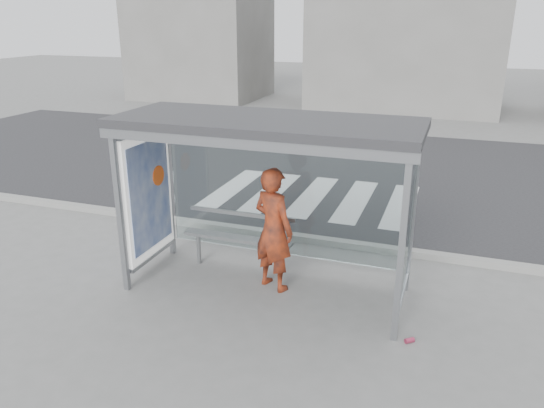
{
  "coord_description": "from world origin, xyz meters",
  "views": [
    {
      "loc": [
        2.46,
        -6.73,
        3.94
      ],
      "look_at": [
        0.02,
        0.2,
        1.32
      ],
      "focal_mm": 35.0,
      "sensor_mm": 36.0,
      "label": 1
    }
  ],
  "objects": [
    {
      "name": "road",
      "position": [
        0.0,
        7.0,
        0.0
      ],
      "size": [
        30.0,
        10.0,
        0.01
      ],
      "primitive_type": "cube",
      "color": "#252527",
      "rests_on": "ground"
    },
    {
      "name": "person",
      "position": [
        0.07,
        0.12,
        0.95
      ],
      "size": [
        0.82,
        0.69,
        1.9
      ],
      "primitive_type": "imported",
      "rotation": [
        0.0,
        0.0,
        2.74
      ],
      "color": "orange",
      "rests_on": "ground"
    },
    {
      "name": "bench",
      "position": [
        -0.67,
        0.5,
        0.56
      ],
      "size": [
        1.82,
        0.32,
        0.94
      ],
      "color": "slate",
      "rests_on": "ground"
    },
    {
      "name": "crosswalk",
      "position": [
        -0.5,
        4.5,
        0.0
      ],
      "size": [
        4.55,
        3.0,
        0.0
      ],
      "color": "silver",
      "rests_on": "ground"
    },
    {
      "name": "building_center",
      "position": [
        0.0,
        18.0,
        2.5
      ],
      "size": [
        8.0,
        5.0,
        5.0
      ],
      "primitive_type": "cube",
      "color": "slate",
      "rests_on": "ground"
    },
    {
      "name": "bus_shelter",
      "position": [
        -0.37,
        0.06,
        1.98
      ],
      "size": [
        4.25,
        1.65,
        2.62
      ],
      "color": "gray",
      "rests_on": "ground"
    },
    {
      "name": "soda_can",
      "position": [
        2.2,
        -0.71,
        0.03
      ],
      "size": [
        0.14,
        0.13,
        0.07
      ],
      "primitive_type": "cylinder",
      "rotation": [
        0.0,
        1.57,
        0.68
      ],
      "color": "#C83A5F",
      "rests_on": "ground"
    },
    {
      "name": "building_left",
      "position": [
        -10.0,
        18.0,
        3.0
      ],
      "size": [
        6.0,
        5.0,
        6.0
      ],
      "primitive_type": "cube",
      "color": "slate",
      "rests_on": "ground"
    },
    {
      "name": "curb",
      "position": [
        0.0,
        1.95,
        0.06
      ],
      "size": [
        30.0,
        0.18,
        0.12
      ],
      "primitive_type": "cube",
      "color": "gray",
      "rests_on": "ground"
    },
    {
      "name": "ground",
      "position": [
        0.0,
        0.0,
        0.0
      ],
      "size": [
        80.0,
        80.0,
        0.0
      ],
      "primitive_type": "plane",
      "color": "slate",
      "rests_on": "ground"
    }
  ]
}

